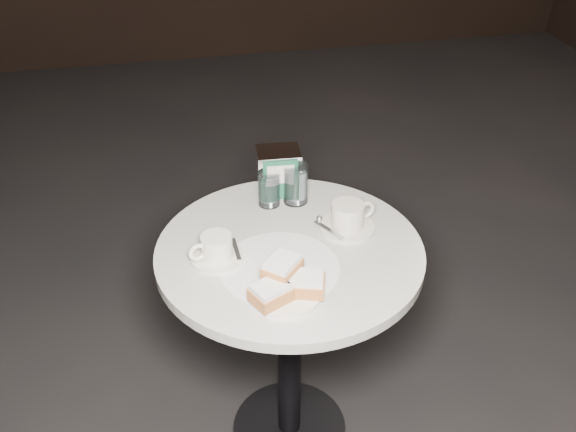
{
  "coord_description": "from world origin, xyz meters",
  "views": [
    {
      "loc": [
        -0.29,
        -1.31,
        1.74
      ],
      "look_at": [
        0.0,
        0.02,
        0.83
      ],
      "focal_mm": 40.0,
      "sensor_mm": 36.0,
      "label": 1
    }
  ],
  "objects_px": {
    "coffee_cup_left": "(216,249)",
    "water_glass_right": "(295,184)",
    "cafe_table": "(290,305)",
    "water_glass_left": "(269,189)",
    "beignet_plate": "(286,285)",
    "coffee_cup_right": "(348,218)",
    "napkin_dispenser": "(278,173)"
  },
  "relations": [
    {
      "from": "coffee_cup_left",
      "to": "water_glass_right",
      "type": "distance_m",
      "value": 0.34
    },
    {
      "from": "cafe_table",
      "to": "water_glass_left",
      "type": "relative_size",
      "value": 7.4
    },
    {
      "from": "beignet_plate",
      "to": "water_glass_right",
      "type": "distance_m",
      "value": 0.42
    },
    {
      "from": "cafe_table",
      "to": "coffee_cup_right",
      "type": "distance_m",
      "value": 0.29
    },
    {
      "from": "water_glass_left",
      "to": "water_glass_right",
      "type": "bearing_deg",
      "value": -0.18
    },
    {
      "from": "beignet_plate",
      "to": "napkin_dispenser",
      "type": "distance_m",
      "value": 0.45
    },
    {
      "from": "coffee_cup_left",
      "to": "water_glass_right",
      "type": "height_order",
      "value": "water_glass_right"
    },
    {
      "from": "beignet_plate",
      "to": "water_glass_left",
      "type": "height_order",
      "value": "water_glass_left"
    },
    {
      "from": "cafe_table",
      "to": "beignet_plate",
      "type": "height_order",
      "value": "beignet_plate"
    },
    {
      "from": "cafe_table",
      "to": "water_glass_left",
      "type": "xyz_separation_m",
      "value": [
        -0.01,
        0.22,
        0.25
      ]
    },
    {
      "from": "beignet_plate",
      "to": "water_glass_right",
      "type": "bearing_deg",
      "value": 74.15
    },
    {
      "from": "water_glass_left",
      "to": "napkin_dispenser",
      "type": "distance_m",
      "value": 0.06
    },
    {
      "from": "beignet_plate",
      "to": "water_glass_left",
      "type": "relative_size",
      "value": 1.97
    },
    {
      "from": "napkin_dispenser",
      "to": "water_glass_left",
      "type": "bearing_deg",
      "value": -124.35
    },
    {
      "from": "water_glass_left",
      "to": "water_glass_right",
      "type": "xyz_separation_m",
      "value": [
        0.08,
        -0.0,
        0.01
      ]
    },
    {
      "from": "napkin_dispenser",
      "to": "beignet_plate",
      "type": "bearing_deg",
      "value": -94.94
    },
    {
      "from": "water_glass_left",
      "to": "water_glass_right",
      "type": "distance_m",
      "value": 0.08
    },
    {
      "from": "coffee_cup_left",
      "to": "beignet_plate",
      "type": "bearing_deg",
      "value": -67.43
    },
    {
      "from": "water_glass_right",
      "to": "napkin_dispenser",
      "type": "height_order",
      "value": "napkin_dispenser"
    },
    {
      "from": "water_glass_right",
      "to": "coffee_cup_left",
      "type": "bearing_deg",
      "value": -138.44
    },
    {
      "from": "coffee_cup_left",
      "to": "water_glass_left",
      "type": "xyz_separation_m",
      "value": [
        0.18,
        0.23,
        0.02
      ]
    },
    {
      "from": "coffee_cup_right",
      "to": "cafe_table",
      "type": "bearing_deg",
      "value": -177.08
    },
    {
      "from": "beignet_plate",
      "to": "water_glass_right",
      "type": "xyz_separation_m",
      "value": [
        0.11,
        0.4,
        0.03
      ]
    },
    {
      "from": "cafe_table",
      "to": "beignet_plate",
      "type": "distance_m",
      "value": 0.3
    },
    {
      "from": "coffee_cup_left",
      "to": "water_glass_right",
      "type": "bearing_deg",
      "value": 24.84
    },
    {
      "from": "beignet_plate",
      "to": "coffee_cup_left",
      "type": "distance_m",
      "value": 0.22
    },
    {
      "from": "beignet_plate",
      "to": "coffee_cup_left",
      "type": "height_order",
      "value": "beignet_plate"
    },
    {
      "from": "coffee_cup_left",
      "to": "napkin_dispenser",
      "type": "distance_m",
      "value": 0.35
    },
    {
      "from": "coffee_cup_right",
      "to": "water_glass_left",
      "type": "bearing_deg",
      "value": 124.48
    },
    {
      "from": "water_glass_left",
      "to": "coffee_cup_right",
      "type": "bearing_deg",
      "value": -41.98
    },
    {
      "from": "coffee_cup_right",
      "to": "napkin_dispenser",
      "type": "xyz_separation_m",
      "value": [
        -0.15,
        0.21,
        0.04
      ]
    },
    {
      "from": "coffee_cup_right",
      "to": "water_glass_left",
      "type": "xyz_separation_m",
      "value": [
        -0.18,
        0.17,
        0.02
      ]
    }
  ]
}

